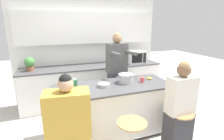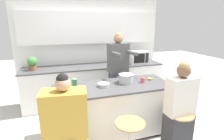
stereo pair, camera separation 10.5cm
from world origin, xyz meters
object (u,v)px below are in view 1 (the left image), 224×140
object	(u,v)px
potted_plant	(30,63)
microwave	(136,57)
coffee_cup_near	(142,80)
person_seated_near	(180,111)
person_cooking	(117,75)
bar_stool_center	(131,138)
banana_bunch	(149,78)
juice_carton	(75,85)
kitchen_island	(114,110)
bar_stool_rightmost	(178,127)
fruit_bowl	(104,85)
person_wrapped_blanket	(69,133)
cooking_pot	(126,78)

from	to	relation	value
potted_plant	microwave	bearing A→B (deg)	-1.18
coffee_cup_near	person_seated_near	bearing A→B (deg)	-69.75
person_cooking	bar_stool_center	bearing A→B (deg)	-109.99
person_cooking	banana_bunch	size ratio (longest dim) A/B	13.31
bar_stool_center	juice_carton	distance (m)	1.16
kitchen_island	juice_carton	xyz separation A→B (m)	(-0.64, 0.01, 0.54)
bar_stool_rightmost	fruit_bowl	size ratio (longest dim) A/B	3.20
bar_stool_rightmost	microwave	size ratio (longest dim) A/B	1.32
banana_bunch	coffee_cup_near	bearing A→B (deg)	-155.22
fruit_bowl	person_cooking	bearing A→B (deg)	53.06
bar_stool_rightmost	coffee_cup_near	bearing A→B (deg)	110.72
person_cooking	fruit_bowl	world-z (taller)	person_cooking
coffee_cup_near	potted_plant	xyz separation A→B (m)	(-1.93, 1.45, 0.14)
banana_bunch	bar_stool_center	bearing A→B (deg)	-132.86
person_wrapped_blanket	microwave	distance (m)	2.91
coffee_cup_near	banana_bunch	bearing A→B (deg)	24.78
kitchen_island	potted_plant	distance (m)	2.10
bar_stool_center	banana_bunch	distance (m)	1.23
person_seated_near	fruit_bowl	bearing A→B (deg)	141.53
coffee_cup_near	person_wrapped_blanket	bearing A→B (deg)	-152.90
banana_bunch	potted_plant	world-z (taller)	potted_plant
fruit_bowl	bar_stool_rightmost	bearing A→B (deg)	-36.39
cooking_pot	fruit_bowl	bearing A→B (deg)	-172.28
bar_stool_center	fruit_bowl	xyz separation A→B (m)	(-0.17, 0.72, 0.57)
potted_plant	person_cooking	bearing A→B (deg)	-24.45
kitchen_island	cooking_pot	size ratio (longest dim) A/B	5.76
bar_stool_center	microwave	bearing A→B (deg)	61.83
person_wrapped_blanket	person_seated_near	distance (m)	1.63
person_wrapped_blanket	potted_plant	bearing A→B (deg)	111.68
cooking_pot	coffee_cup_near	size ratio (longest dim) A/B	3.39
juice_carton	person_cooking	bearing A→B (deg)	33.90
fruit_bowl	potted_plant	bearing A→B (deg)	130.45
kitchen_island	person_seated_near	size ratio (longest dim) A/B	1.43
person_cooking	banana_bunch	xyz separation A→B (m)	(0.42, -0.57, 0.06)
microwave	person_cooking	bearing A→B (deg)	-137.90
person_seated_near	coffee_cup_near	distance (m)	0.81
cooking_pot	juice_carton	bearing A→B (deg)	-176.75
kitchen_island	banana_bunch	bearing A→B (deg)	6.69
person_seated_near	fruit_bowl	xyz separation A→B (m)	(-0.97, 0.72, 0.29)
person_cooking	potted_plant	size ratio (longest dim) A/B	5.90
banana_bunch	microwave	distance (m)	1.36
coffee_cup_near	potted_plant	world-z (taller)	potted_plant
person_cooking	potted_plant	bearing A→B (deg)	148.71
bar_stool_center	kitchen_island	bearing A→B (deg)	90.00
bar_stool_rightmost	coffee_cup_near	distance (m)	0.96
bar_stool_rightmost	coffee_cup_near	size ratio (longest dim) A/B	6.05
kitchen_island	bar_stool_center	xyz separation A→B (m)	(0.00, -0.72, -0.09)
person_wrapped_blanket	banana_bunch	size ratio (longest dim) A/B	10.52
person_cooking	potted_plant	distance (m)	1.90
cooking_pot	microwave	bearing A→B (deg)	56.58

